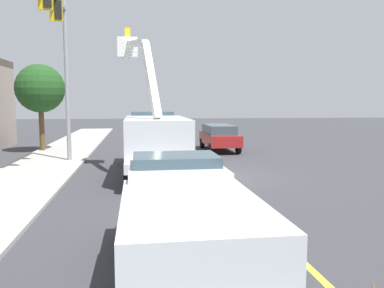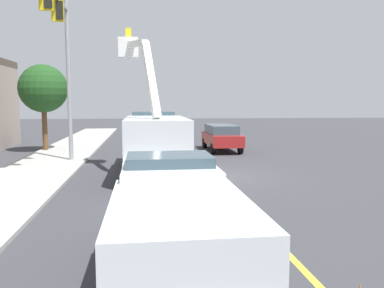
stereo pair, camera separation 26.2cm
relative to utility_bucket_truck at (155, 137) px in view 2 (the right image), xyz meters
name	(u,v)px [view 2 (the right image)]	position (x,y,z in m)	size (l,w,h in m)	color
ground	(214,177)	(-1.30, -2.51, -1.60)	(120.00, 120.00, 0.00)	#38383D
sidewalk_far_side	(22,180)	(-1.58, 5.27, -1.54)	(60.00, 3.60, 0.12)	#9E9E99
lane_centre_stripe	(214,177)	(-1.30, -2.51, -1.60)	(50.00, 0.16, 0.01)	yellow
utility_bucket_truck	(155,137)	(0.00, 0.00, 0.00)	(8.28, 3.06, 6.58)	silver
service_pickup_truck	(175,219)	(-10.66, -0.41, -0.49)	(5.67, 2.35, 2.06)	silver
passing_minivan	(221,136)	(7.57, -4.32, -0.63)	(4.87, 2.09, 1.69)	maroon
traffic_cone_mid_front	(190,151)	(4.16, -1.95, -1.20)	(0.40, 0.40, 0.83)	black
traffic_signal_mast	(62,46)	(2.14, 4.39, 4.25)	(5.54, 0.64, 8.61)	gray
street_tree_right	(43,89)	(8.07, 7.03, 2.40)	(3.03, 3.03, 5.55)	brown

